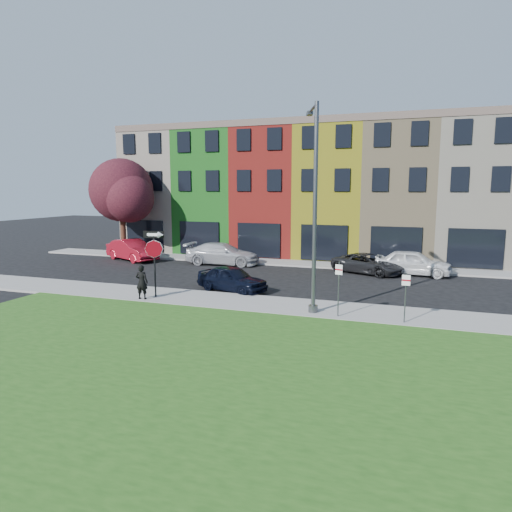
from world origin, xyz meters
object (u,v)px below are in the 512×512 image
at_px(stop_sign, 154,250).
at_px(sedan_near, 232,279).
at_px(street_lamp, 314,209).
at_px(man, 142,282).

bearing_deg(stop_sign, sedan_near, 35.47).
bearing_deg(stop_sign, street_lamp, -9.76).
distance_m(stop_sign, sedan_near, 4.44).
height_order(sedan_near, street_lamp, street_lamp).
xyz_separation_m(man, sedan_near, (3.26, 3.47, -0.28)).
bearing_deg(sedan_near, street_lamp, -103.37).
relative_size(stop_sign, sedan_near, 0.76).
bearing_deg(man, street_lamp, 177.19).
distance_m(man, sedan_near, 4.77).
distance_m(stop_sign, man, 1.64).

